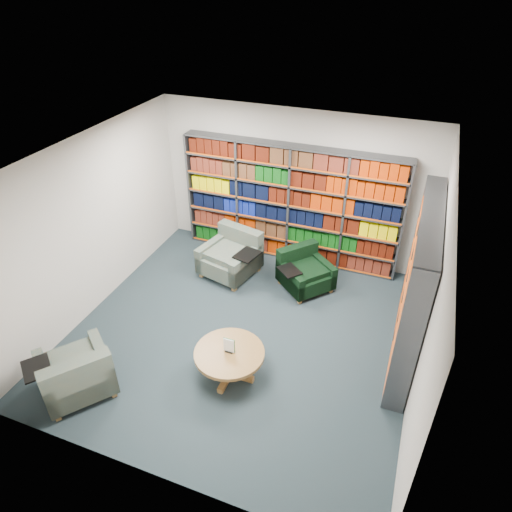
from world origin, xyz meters
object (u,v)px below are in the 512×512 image
(chair_green_right, at_px, (303,272))
(chair_teal_front, at_px, (77,376))
(coffee_table, at_px, (229,357))
(chair_teal_left, at_px, (233,256))

(chair_green_right, xyz_separation_m, chair_teal_front, (-2.10, -3.35, 0.03))
(coffee_table, bearing_deg, chair_teal_front, -150.30)
(chair_teal_left, bearing_deg, chair_green_right, 1.78)
(coffee_table, bearing_deg, chair_teal_left, 112.34)
(chair_teal_left, distance_m, chair_green_right, 1.32)
(chair_teal_left, height_order, coffee_table, chair_teal_left)
(chair_teal_left, distance_m, coffee_table, 2.51)
(chair_green_right, bearing_deg, coffee_table, -98.82)
(chair_teal_left, relative_size, chair_teal_front, 0.95)
(chair_teal_front, distance_m, coffee_table, 1.99)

